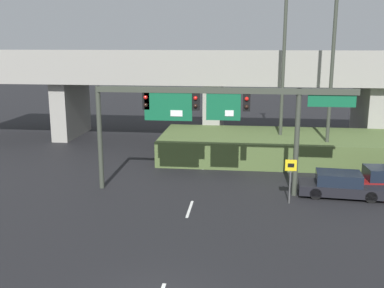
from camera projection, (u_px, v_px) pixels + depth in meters
The scene contains 8 objects.
lane_markings at pixel (198, 184), 27.25m from camera, with size 0.14×45.17×0.01m.
signal_gantry at pixel (211, 109), 24.64m from camera, with size 14.35×0.44×5.99m.
speed_limit_sign at pixel (290, 175), 23.55m from camera, with size 0.60×0.11×2.46m.
highway_light_pole_near at pixel (285, 26), 30.98m from camera, with size 0.70×0.36×18.19m.
highway_light_pole_far at pixel (333, 50), 29.03m from camera, with size 0.70×0.36×15.05m.
overpass_bridge at pixel (214, 77), 38.49m from camera, with size 45.70×7.60×7.78m.
grass_embankment at pixel (294, 147), 32.66m from camera, with size 19.24×6.87×1.79m.
parked_sedan_near_right at pixel (340, 185), 24.93m from camera, with size 4.75×2.22×1.36m.
Camera 1 is at (2.68, -12.52, 8.41)m, focal length 42.00 mm.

